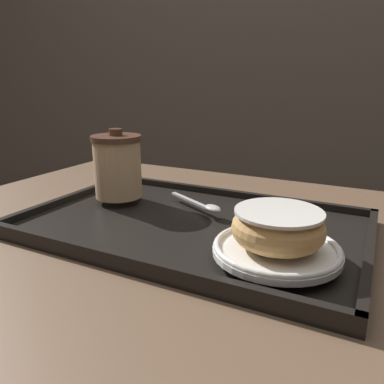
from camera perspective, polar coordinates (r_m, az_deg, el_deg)
name	(u,v)px	position (r m, az deg, el deg)	size (l,w,h in m)	color
wall_behind	(317,20)	(1.64, 18.50, 23.61)	(8.00, 0.05, 2.40)	brown
cafe_table	(179,315)	(0.70, -1.96, -18.24)	(0.99, 0.79, 0.74)	brown
serving_tray	(192,225)	(0.61, 0.00, -5.09)	(0.54, 0.34, 0.02)	black
coffee_cup_front	(118,166)	(0.71, -11.27, 3.92)	(0.09, 0.09, 0.13)	#E0B784
plate_with_chocolate_donut	(276,249)	(0.49, 12.74, -8.47)	(0.16, 0.16, 0.01)	white
donut_chocolate_glazed	(278,227)	(0.48, 12.96, -5.25)	(0.12, 0.12, 0.04)	tan
spoon	(206,206)	(0.64, 2.08, -2.13)	(0.13, 0.08, 0.01)	silver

